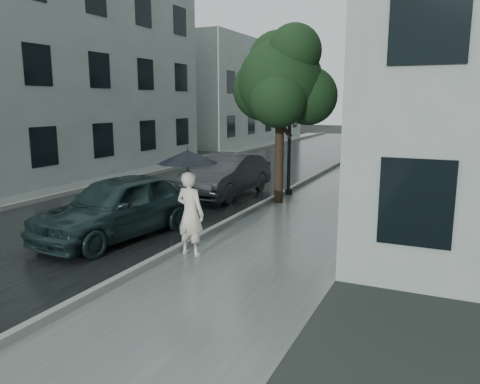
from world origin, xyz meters
The scene contains 14 objects.
ground centered at (0.00, 0.00, 0.00)m, with size 120.00×120.00×0.00m, color black.
sidewalk centered at (0.25, 12.00, 0.00)m, with size 3.50×60.00×0.01m, color slate.
kerb_near centered at (-1.57, 12.00, 0.07)m, with size 0.15×60.00×0.15m, color slate.
asphalt_road centered at (-5.08, 12.00, 0.00)m, with size 6.85×60.00×0.00m, color black.
kerb_far centered at (-8.57, 12.00, 0.07)m, with size 0.15×60.00×0.15m, color slate.
sidewalk_far centered at (-9.50, 12.00, 0.00)m, with size 1.70×60.00×0.01m, color #4C5451.
building_far_a centered at (-13.77, 8.00, 4.75)m, with size 7.02×20.00×9.50m.
building_far_b centered at (-13.77, 30.00, 4.00)m, with size 7.02×18.00×8.00m.
pedestrian centered at (-1.20, 1.68, 0.92)m, with size 0.67×0.44×1.83m, color beige.
umbrella centered at (-1.25, 1.70, 2.14)m, with size 1.58×1.58×1.39m.
street_tree centered at (-1.31, 7.67, 3.90)m, with size 3.49×3.17×5.61m.
lamp_post centered at (-1.61, 8.99, 2.70)m, with size 0.85×0.33×4.69m.
car_near centered at (-3.50, 2.16, 0.77)m, with size 1.80×4.48×1.53m, color #182929.
car_far centered at (-3.35, 7.87, 0.74)m, with size 1.55×4.45×1.47m, color #222527.
Camera 1 is at (3.78, -6.72, 3.27)m, focal length 35.00 mm.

